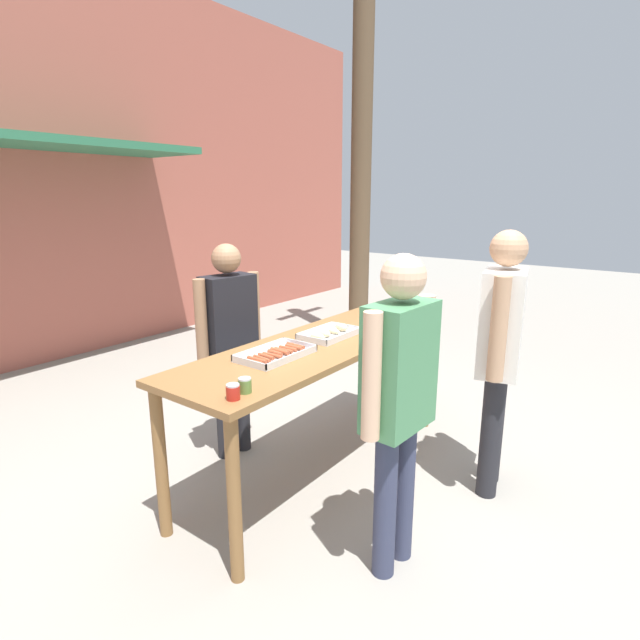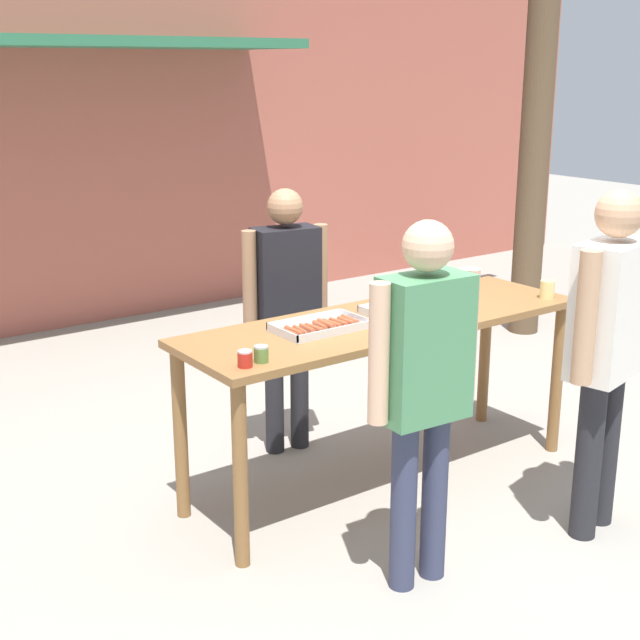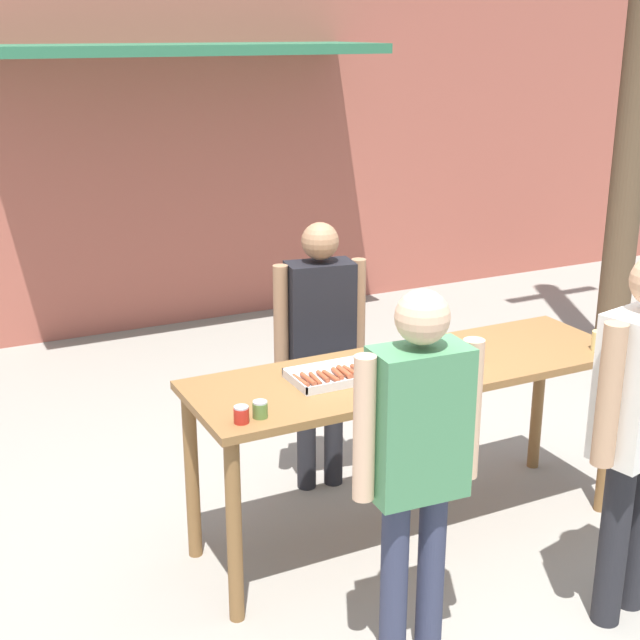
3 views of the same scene
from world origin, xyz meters
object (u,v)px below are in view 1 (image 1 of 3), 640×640
(condiment_jar_ketchup, at_px, (245,385))
(beer_cup, at_px, (420,311))
(food_tray_sausages, at_px, (276,354))
(person_server_behind_table, at_px, (230,332))
(food_tray_buns, at_px, (330,333))
(person_customer_holding_hotdog, at_px, (399,389))
(utility_pole, at_px, (362,111))
(person_customer_with_cup, at_px, (500,342))
(condiment_jar_mustard, at_px, (233,392))

(condiment_jar_ketchup, xyz_separation_m, beer_cup, (1.93, -0.01, 0.01))
(condiment_jar_ketchup, height_order, beer_cup, beer_cup)
(food_tray_sausages, distance_m, person_server_behind_table, 0.67)
(food_tray_sausages, relative_size, food_tray_buns, 1.11)
(food_tray_buns, distance_m, person_customer_holding_hotdog, 1.11)
(condiment_jar_ketchup, height_order, utility_pole, utility_pole)
(person_server_behind_table, relative_size, person_customer_holding_hotdog, 0.96)
(food_tray_sausages, xyz_separation_m, person_customer_with_cup, (0.91, -1.05, 0.05))
(utility_pole, bearing_deg, food_tray_sausages, -155.66)
(beer_cup, bearing_deg, person_customer_holding_hotdog, -157.65)
(beer_cup, xyz_separation_m, utility_pole, (1.84, 1.74, 1.86))
(food_tray_sausages, distance_m, food_tray_buns, 0.56)
(condiment_jar_mustard, bearing_deg, beer_cup, 0.22)
(beer_cup, height_order, utility_pole, utility_pole)
(condiment_jar_ketchup, distance_m, utility_pole, 4.55)
(food_tray_sausages, bearing_deg, condiment_jar_ketchup, -153.52)
(condiment_jar_mustard, bearing_deg, condiment_jar_ketchup, 9.24)
(condiment_jar_ketchup, relative_size, beer_cup, 0.73)
(person_server_behind_table, relative_size, utility_pole, 0.28)
(condiment_jar_ketchup, relative_size, person_server_behind_table, 0.05)
(beer_cup, xyz_separation_m, person_customer_with_cup, (-0.50, -0.79, 0.01))
(food_tray_buns, distance_m, person_server_behind_table, 0.72)
(condiment_jar_mustard, xyz_separation_m, person_customer_holding_hotdog, (0.50, -0.62, 0.00))
(condiment_jar_mustard, height_order, person_server_behind_table, person_server_behind_table)
(food_tray_sausages, distance_m, person_customer_holding_hotdog, 0.90)
(food_tray_sausages, bearing_deg, person_server_behind_table, 70.96)
(person_server_behind_table, distance_m, person_customer_holding_hotdog, 1.56)
(person_customer_with_cup, bearing_deg, person_customer_holding_hotdog, -21.90)
(person_server_behind_table, distance_m, utility_pole, 3.69)
(food_tray_sausages, xyz_separation_m, person_server_behind_table, (0.22, 0.64, -0.02))
(food_tray_buns, xyz_separation_m, beer_cup, (0.86, -0.26, 0.03))
(food_tray_buns, distance_m, person_customer_with_cup, 1.11)
(person_customer_with_cup, bearing_deg, person_server_behind_table, -80.58)
(person_server_behind_table, xyz_separation_m, person_customer_with_cup, (0.69, -1.69, 0.06))
(person_customer_holding_hotdog, relative_size, person_customer_with_cup, 0.97)
(condiment_jar_ketchup, bearing_deg, food_tray_buns, 13.32)
(food_tray_sausages, xyz_separation_m, beer_cup, (1.42, -0.26, 0.04))
(condiment_jar_mustard, bearing_deg, person_server_behind_table, 47.62)
(beer_cup, distance_m, utility_pole, 3.14)
(condiment_jar_mustard, distance_m, condiment_jar_ketchup, 0.10)
(food_tray_buns, distance_m, beer_cup, 0.90)
(food_tray_sausages, distance_m, condiment_jar_mustard, 0.67)
(beer_cup, relative_size, utility_pole, 0.02)
(person_server_behind_table, height_order, person_customer_with_cup, person_customer_with_cup)
(condiment_jar_ketchup, bearing_deg, condiment_jar_mustard, -170.76)
(food_tray_sausages, distance_m, condiment_jar_ketchup, 0.57)
(food_tray_sausages, xyz_separation_m, condiment_jar_mustard, (-0.61, -0.27, 0.02))
(food_tray_buns, bearing_deg, person_customer_with_cup, -71.41)
(utility_pole, bearing_deg, beer_cup, -136.64)
(person_customer_with_cup, bearing_deg, food_tray_buns, -84.32)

